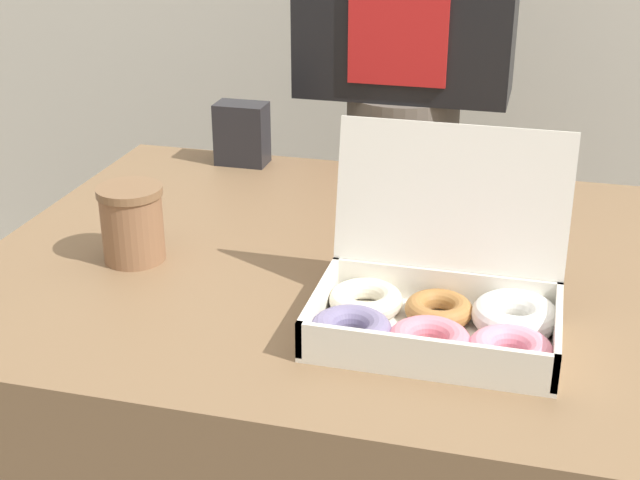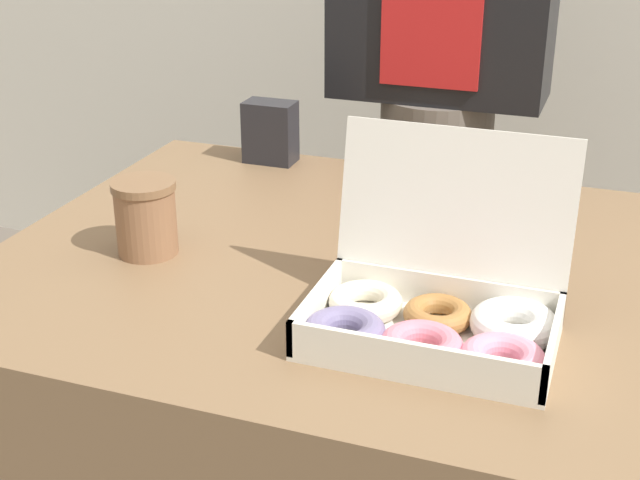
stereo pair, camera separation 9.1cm
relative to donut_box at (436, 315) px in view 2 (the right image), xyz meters
The scene contains 5 objects.
table 0.47m from the donut_box, 130.92° to the left, with size 1.06×0.86×0.72m.
donut_box is the anchor object (origin of this frame).
coffee_cup 0.48m from the donut_box, 166.58° to the left, with size 0.10×0.10×0.11m.
napkin_holder 0.73m from the donut_box, 128.86° to the left, with size 0.10×0.06×0.12m.
person_customer 0.88m from the donut_box, 102.80° to the left, with size 0.44×0.24×1.58m.
Camera 2 is at (0.36, -1.15, 1.28)m, focal length 50.00 mm.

